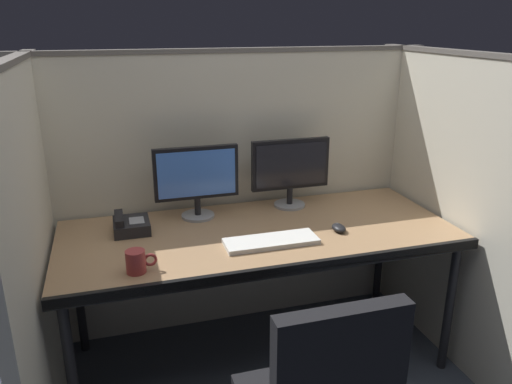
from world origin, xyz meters
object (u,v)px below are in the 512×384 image
(monitor_left, at_px, (197,177))
(keyboard_main, at_px, (271,241))
(desk, at_px, (260,240))
(monitor_right, at_px, (290,168))
(desk_phone, at_px, (130,225))
(coffee_mug, at_px, (137,262))
(computer_mouse, at_px, (339,228))

(monitor_left, relative_size, keyboard_main, 1.00)
(desk, xyz_separation_m, monitor_right, (0.26, 0.29, 0.27))
(desk, xyz_separation_m, desk_phone, (-0.60, 0.17, 0.08))
(keyboard_main, relative_size, coffee_mug, 3.41)
(coffee_mug, bearing_deg, keyboard_main, 10.00)
(desk, xyz_separation_m, monitor_left, (-0.25, 0.27, 0.27))
(desk_phone, bearing_deg, computer_mouse, -16.33)
(monitor_left, xyz_separation_m, keyboard_main, (0.26, -0.42, -0.20))
(monitor_right, distance_m, computer_mouse, 0.46)
(monitor_right, bearing_deg, desk, -132.20)
(desk, height_order, desk_phone, desk_phone)
(desk_phone, bearing_deg, keyboard_main, -28.14)
(computer_mouse, distance_m, desk_phone, 1.01)
(monitor_right, bearing_deg, desk_phone, -172.59)
(monitor_left, distance_m, monitor_right, 0.51)
(desk_phone, relative_size, coffee_mug, 1.51)
(monitor_right, relative_size, keyboard_main, 1.00)
(computer_mouse, distance_m, coffee_mug, 0.98)
(desk, height_order, monitor_left, monitor_left)
(keyboard_main, distance_m, desk_phone, 0.69)
(keyboard_main, xyz_separation_m, coffee_mug, (-0.61, -0.11, 0.04))
(monitor_right, height_order, desk_phone, monitor_right)
(desk, relative_size, desk_phone, 10.00)
(monitor_left, distance_m, computer_mouse, 0.75)
(monitor_left, distance_m, keyboard_main, 0.54)
(desk, xyz_separation_m, computer_mouse, (0.37, -0.11, 0.07))
(monitor_left, bearing_deg, monitor_right, 2.01)
(desk, height_order, keyboard_main, keyboard_main)
(desk, relative_size, monitor_left, 4.42)
(monitor_right, distance_m, keyboard_main, 0.54)
(keyboard_main, height_order, coffee_mug, coffee_mug)
(desk, xyz_separation_m, keyboard_main, (0.01, -0.15, 0.06))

